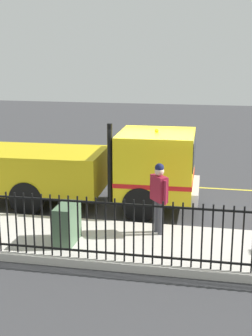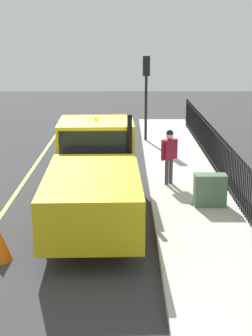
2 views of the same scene
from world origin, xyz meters
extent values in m
plane|color=#38383A|center=(0.00, 0.00, 0.00)|extent=(54.71, 54.71, 0.00)
cube|color=beige|center=(2.91, 0.00, 0.09)|extent=(2.54, 24.87, 0.18)
cube|color=yellow|center=(-2.53, 0.00, 0.00)|extent=(0.12, 22.38, 0.01)
cube|color=yellow|center=(0.01, 0.01, 1.38)|extent=(2.29, 2.18, 1.81)
cube|color=black|center=(0.01, 0.01, 1.78)|extent=(2.11, 2.21, 0.80)
cube|color=gold|center=(0.12, -3.54, 1.06)|extent=(2.35, 4.02, 1.16)
cube|color=silver|center=(-0.02, 1.15, 0.63)|extent=(2.12, 0.26, 0.36)
cube|color=red|center=(0.01, 0.01, 0.99)|extent=(2.31, 2.20, 0.12)
cylinder|color=black|center=(-0.97, -0.33, 0.48)|extent=(0.33, 0.97, 0.96)
cylinder|color=black|center=(1.02, -0.27, 0.48)|extent=(0.33, 0.97, 0.96)
cylinder|color=black|center=(-0.87, -3.57, 0.48)|extent=(0.33, 0.97, 0.96)
cylinder|color=black|center=(1.12, -3.51, 0.48)|extent=(0.33, 0.97, 0.96)
sphere|color=orange|center=(0.01, 0.01, 2.34)|extent=(0.12, 0.12, 0.12)
cylinder|color=black|center=(1.01, -1.11, 1.57)|extent=(0.14, 0.14, 2.17)
cube|color=maroon|center=(2.27, 0.39, 1.32)|extent=(0.53, 0.48, 0.62)
sphere|color=beige|center=(2.27, 0.39, 1.75)|extent=(0.23, 0.23, 0.23)
sphere|color=#14193F|center=(2.27, 0.39, 1.83)|extent=(0.22, 0.22, 0.22)
cylinder|color=#3F3F47|center=(2.34, 0.45, 0.60)|extent=(0.12, 0.12, 0.83)
cylinder|color=#3F3F47|center=(2.20, 0.34, 0.60)|extent=(0.12, 0.12, 0.83)
cylinder|color=maroon|center=(2.49, 0.56, 1.29)|extent=(0.09, 0.09, 0.59)
cylinder|color=maroon|center=(2.05, 0.22, 1.29)|extent=(0.09, 0.09, 0.59)
cylinder|color=black|center=(4.03, -3.12, 0.88)|extent=(0.04, 0.04, 1.39)
cylinder|color=black|center=(4.03, -2.92, 0.88)|extent=(0.04, 0.04, 1.39)
cylinder|color=black|center=(4.03, -2.72, 0.88)|extent=(0.04, 0.04, 1.39)
cylinder|color=black|center=(4.03, -2.52, 0.88)|extent=(0.04, 0.04, 1.39)
cylinder|color=black|center=(4.03, -2.31, 0.88)|extent=(0.04, 0.04, 1.39)
cylinder|color=black|center=(4.03, -2.11, 0.88)|extent=(0.04, 0.04, 1.39)
cylinder|color=black|center=(4.03, -1.91, 0.88)|extent=(0.04, 0.04, 1.39)
cylinder|color=black|center=(4.03, -1.71, 0.88)|extent=(0.04, 0.04, 1.39)
cylinder|color=black|center=(4.03, -1.51, 0.88)|extent=(0.04, 0.04, 1.39)
cylinder|color=black|center=(4.03, -1.31, 0.88)|extent=(0.04, 0.04, 1.39)
cylinder|color=black|center=(4.03, -1.11, 0.88)|extent=(0.04, 0.04, 1.39)
cylinder|color=black|center=(4.03, -0.91, 0.88)|extent=(0.04, 0.04, 1.39)
cylinder|color=black|center=(4.03, -0.70, 0.88)|extent=(0.04, 0.04, 1.39)
cylinder|color=black|center=(4.03, -0.50, 0.88)|extent=(0.04, 0.04, 1.39)
cylinder|color=black|center=(4.03, -0.30, 0.88)|extent=(0.04, 0.04, 1.39)
cylinder|color=black|center=(4.03, -0.10, 0.88)|extent=(0.04, 0.04, 1.39)
cylinder|color=black|center=(4.03, 0.10, 0.88)|extent=(0.04, 0.04, 1.39)
cylinder|color=black|center=(4.03, 0.30, 0.88)|extent=(0.04, 0.04, 1.39)
cylinder|color=black|center=(4.03, 0.50, 0.88)|extent=(0.04, 0.04, 1.39)
cylinder|color=black|center=(4.03, 0.70, 0.88)|extent=(0.04, 0.04, 1.39)
cylinder|color=black|center=(4.03, 0.91, 0.88)|extent=(0.04, 0.04, 1.39)
cylinder|color=black|center=(4.03, 1.11, 0.88)|extent=(0.04, 0.04, 1.39)
cylinder|color=black|center=(4.03, 1.31, 0.88)|extent=(0.04, 0.04, 1.39)
cylinder|color=black|center=(4.03, 1.51, 0.88)|extent=(0.04, 0.04, 1.39)
cylinder|color=black|center=(4.03, 1.71, 0.88)|extent=(0.04, 0.04, 1.39)
cylinder|color=black|center=(4.03, 1.91, 0.88)|extent=(0.04, 0.04, 1.39)
cylinder|color=black|center=(4.03, 2.11, 0.88)|extent=(0.04, 0.04, 1.39)
cylinder|color=black|center=(4.03, 2.31, 0.88)|extent=(0.04, 0.04, 1.39)
cylinder|color=black|center=(4.03, 2.52, 0.88)|extent=(0.04, 0.04, 1.39)
cylinder|color=black|center=(4.03, 2.72, 0.88)|extent=(0.04, 0.04, 1.39)
cylinder|color=black|center=(4.03, 2.92, 0.88)|extent=(0.04, 0.04, 1.39)
cylinder|color=black|center=(4.03, 3.12, 0.88)|extent=(0.04, 0.04, 1.39)
cylinder|color=black|center=(4.03, 3.32, 0.88)|extent=(0.04, 0.04, 1.39)
cylinder|color=black|center=(4.03, 3.52, 0.88)|extent=(0.04, 0.04, 1.39)
cylinder|color=black|center=(4.03, 3.72, 0.88)|extent=(0.04, 0.04, 1.39)
cylinder|color=black|center=(4.03, 3.93, 0.88)|extent=(0.04, 0.04, 1.39)
cylinder|color=black|center=(4.03, 4.13, 0.88)|extent=(0.04, 0.04, 1.39)
cylinder|color=black|center=(4.03, 4.33, 0.88)|extent=(0.04, 0.04, 1.39)
cylinder|color=black|center=(4.03, 4.53, 0.88)|extent=(0.04, 0.04, 1.39)
cylinder|color=black|center=(4.03, 4.73, 0.88)|extent=(0.04, 0.04, 1.39)
cylinder|color=black|center=(4.03, 4.93, 0.88)|extent=(0.04, 0.04, 1.39)
cylinder|color=black|center=(4.03, 5.13, 0.88)|extent=(0.04, 0.04, 1.39)
cylinder|color=black|center=(4.03, 5.33, 0.88)|extent=(0.04, 0.04, 1.39)
cylinder|color=black|center=(4.03, 5.54, 0.88)|extent=(0.04, 0.04, 1.39)
cylinder|color=black|center=(4.03, 5.74, 0.88)|extent=(0.04, 0.04, 1.39)
cylinder|color=black|center=(4.03, 5.94, 0.88)|extent=(0.04, 0.04, 1.39)
cylinder|color=black|center=(4.03, 6.14, 0.88)|extent=(0.04, 0.04, 1.39)
cylinder|color=black|center=(4.03, 6.34, 0.88)|extent=(0.04, 0.04, 1.39)
cylinder|color=black|center=(4.03, 6.54, 0.88)|extent=(0.04, 0.04, 1.39)
cylinder|color=black|center=(4.03, 6.74, 0.88)|extent=(0.04, 0.04, 1.39)
cylinder|color=black|center=(4.03, 6.94, 0.88)|extent=(0.04, 0.04, 1.39)
cylinder|color=black|center=(4.03, 7.15, 0.88)|extent=(0.04, 0.04, 1.39)
cylinder|color=black|center=(4.03, 7.35, 0.88)|extent=(0.04, 0.04, 1.39)
cylinder|color=black|center=(4.03, 7.55, 0.88)|extent=(0.04, 0.04, 1.39)
cylinder|color=black|center=(4.03, 7.75, 0.88)|extent=(0.04, 0.04, 1.39)
cylinder|color=black|center=(4.03, 7.95, 0.88)|extent=(0.04, 0.04, 1.39)
cylinder|color=black|center=(4.03, 8.15, 0.88)|extent=(0.04, 0.04, 1.39)
cylinder|color=black|center=(4.03, 8.35, 0.88)|extent=(0.04, 0.04, 1.39)
cylinder|color=black|center=(4.03, 8.56, 0.88)|extent=(0.04, 0.04, 1.39)
cylinder|color=black|center=(4.03, 8.76, 0.88)|extent=(0.04, 0.04, 1.39)
cylinder|color=black|center=(4.03, 8.96, 0.88)|extent=(0.04, 0.04, 1.39)
cylinder|color=black|center=(4.03, 9.16, 0.88)|extent=(0.04, 0.04, 1.39)
cylinder|color=black|center=(4.03, 9.36, 0.88)|extent=(0.04, 0.04, 1.39)
cylinder|color=black|center=(4.03, 9.56, 0.88)|extent=(0.04, 0.04, 1.39)
cylinder|color=black|center=(4.03, 9.76, 0.88)|extent=(0.04, 0.04, 1.39)
cylinder|color=black|center=(4.03, 9.96, 0.88)|extent=(0.04, 0.04, 1.39)
cylinder|color=black|center=(4.03, 10.17, 0.88)|extent=(0.04, 0.04, 1.39)
cylinder|color=black|center=(4.03, 10.37, 0.88)|extent=(0.04, 0.04, 1.39)
cylinder|color=black|center=(4.03, 10.57, 0.88)|extent=(0.04, 0.04, 1.39)
cube|color=black|center=(4.03, 0.00, 1.46)|extent=(0.04, 21.14, 0.04)
cube|color=black|center=(4.03, 0.00, 0.35)|extent=(0.04, 21.14, 0.04)
cylinder|color=black|center=(1.79, 6.98, 2.03)|extent=(0.12, 0.12, 3.70)
cube|color=black|center=(1.79, 6.98, 3.45)|extent=(0.31, 0.23, 0.85)
sphere|color=red|center=(1.79, 6.98, 3.70)|extent=(0.16, 0.16, 0.16)
sphere|color=yellow|center=(1.79, 6.98, 3.45)|extent=(0.16, 0.16, 0.16)
sphere|color=green|center=(1.79, 6.98, 3.19)|extent=(0.16, 0.16, 0.16)
cube|color=#4C6B4C|center=(3.24, -1.62, 0.63)|extent=(0.88, 0.42, 0.90)
camera|label=1|loc=(13.24, 1.78, 4.58)|focal=51.29mm
camera|label=2|loc=(0.91, -14.49, 4.84)|focal=52.27mm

